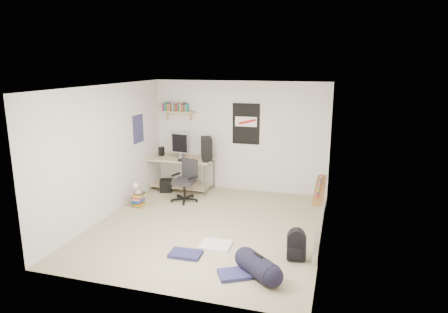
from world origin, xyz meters
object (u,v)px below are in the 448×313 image
(duffel_bag, at_px, (258,267))
(desk, at_px, (177,174))
(book_stack, at_px, (138,199))
(office_chair, at_px, (184,179))
(backpack, at_px, (296,247))

(duffel_bag, bearing_deg, desk, 169.23)
(book_stack, bearing_deg, office_chair, 36.63)
(desk, height_order, office_chair, office_chair)
(backpack, height_order, book_stack, backpack)
(backpack, bearing_deg, duffel_bag, -134.23)
(duffel_bag, bearing_deg, book_stack, -173.49)
(desk, relative_size, duffel_bag, 2.81)
(office_chair, height_order, book_stack, office_chair)
(backpack, xyz_separation_m, book_stack, (-3.38, 1.37, -0.05))
(office_chair, bearing_deg, book_stack, -124.95)
(backpack, relative_size, duffel_bag, 0.60)
(desk, distance_m, book_stack, 1.38)
(desk, distance_m, backpack, 4.09)
(office_chair, distance_m, book_stack, 1.04)
(desk, relative_size, backpack, 4.65)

